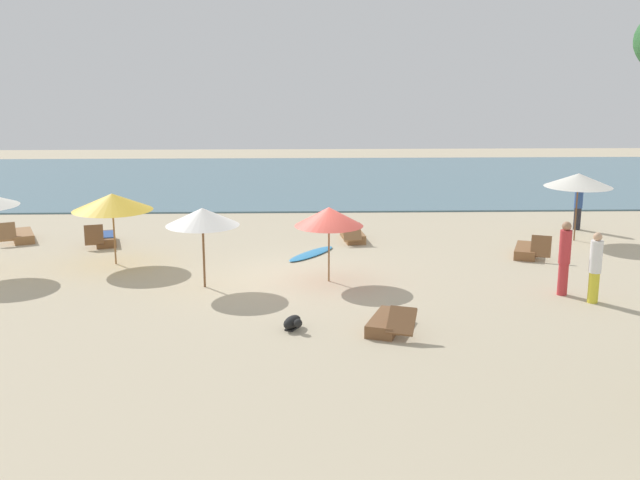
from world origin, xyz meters
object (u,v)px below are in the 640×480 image
object	(u,v)px
umbrella_5	(329,217)
lounger_3	(21,236)
umbrella_4	(112,202)
lounger_2	(527,250)
umbrella_1	(579,180)
person_0	(564,257)
lounger_0	(388,323)
person_2	(578,204)
lounger_4	(353,235)
surfboard	(311,254)
lounger_1	(105,238)
dog	(293,322)
umbrella_2	(202,217)
person_1	(595,267)

from	to	relation	value
umbrella_5	lounger_3	size ratio (longest dim) A/B	1.12
umbrella_4	lounger_2	xyz separation A→B (m)	(12.09, 0.57, -1.64)
umbrella_1	person_0	size ratio (longest dim) A/B	1.17
umbrella_1	lounger_2	world-z (taller)	umbrella_1
umbrella_1	lounger_0	bearing A→B (deg)	-130.23
umbrella_1	person_2	size ratio (longest dim) A/B	1.25
umbrella_4	umbrella_1	bearing A→B (deg)	10.14
lounger_0	person_0	bearing A→B (deg)	27.74
lounger_4	person_0	size ratio (longest dim) A/B	0.94
surfboard	lounger_2	bearing A→B (deg)	-2.86
lounger_1	lounger_3	world-z (taller)	lounger_1
lounger_1	lounger_2	size ratio (longest dim) A/B	1.01
umbrella_1	dog	size ratio (longest dim) A/B	3.36
umbrella_5	dog	bearing A→B (deg)	-104.07
umbrella_2	person_2	distance (m)	13.72
umbrella_5	lounger_2	distance (m)	6.73
lounger_3	person_0	size ratio (longest dim) A/B	0.95
umbrella_4	person_1	world-z (taller)	umbrella_4
lounger_0	person_0	size ratio (longest dim) A/B	0.96
umbrella_2	person_0	bearing A→B (deg)	-5.91
lounger_1	surfboard	distance (m)	6.75
lounger_1	person_1	world-z (taller)	person_1
umbrella_1	surfboard	distance (m)	8.93
person_2	person_0	bearing A→B (deg)	-112.01
lounger_4	umbrella_2	bearing A→B (deg)	-129.33
umbrella_5	person_0	world-z (taller)	umbrella_5
lounger_2	dog	size ratio (longest dim) A/B	2.67
umbrella_1	lounger_4	distance (m)	7.41
lounger_0	surfboard	xyz separation A→B (m)	(-1.55, 6.63, -0.13)
lounger_3	umbrella_1	bearing A→B (deg)	-1.48
umbrella_5	lounger_2	bearing A→B (deg)	22.53
umbrella_2	dog	distance (m)	4.36
person_0	surfboard	world-z (taller)	person_0
lounger_0	person_1	xyz separation A→B (m)	(5.18, 1.80, 0.72)
lounger_1	surfboard	world-z (taller)	lounger_1
umbrella_1	person_0	bearing A→B (deg)	-111.99
umbrella_5	lounger_1	xyz separation A→B (m)	(-6.97, 4.41, -1.57)
umbrella_4	lounger_2	size ratio (longest dim) A/B	1.30
lounger_0	lounger_4	xyz separation A→B (m)	(-0.18, 8.49, 0.00)
umbrella_2	lounger_0	size ratio (longest dim) A/B	1.15
umbrella_1	umbrella_4	world-z (taller)	umbrella_1
umbrella_1	lounger_2	bearing A→B (deg)	-136.88
lounger_4	dog	distance (m)	8.62
lounger_3	umbrella_4	bearing A→B (deg)	-38.90
lounger_3	lounger_2	bearing A→B (deg)	-8.76
dog	umbrella_5	bearing A→B (deg)	75.93
dog	surfboard	bearing A→B (deg)	85.46
umbrella_5	lounger_4	distance (m)	5.04
lounger_1	dog	distance (m)	10.13
umbrella_5	surfboard	distance (m)	3.33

